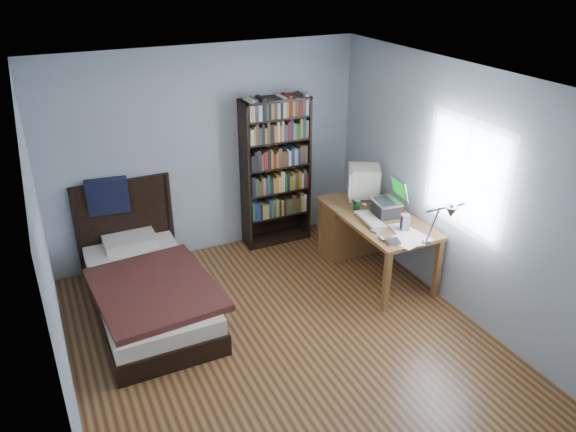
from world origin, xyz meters
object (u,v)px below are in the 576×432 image
Objects in this scene: desk_lamp at (447,215)px; keyboard at (370,220)px; soda_can at (356,205)px; laptop at (387,205)px; bed at (146,286)px; bookshelf at (276,172)px; speaker at (405,222)px; crt_monitor at (363,181)px; desk at (356,226)px.

desk_lamp is 1.18m from keyboard.
keyboard is 0.30m from soda_can.
soda_can is (0.00, 0.30, 0.05)m from keyboard.
keyboard is (-0.25, -0.06, -0.10)m from laptop.
laptop is 2.75m from bed.
bookshelf reaches higher than bed.
bed is (-2.62, 0.83, -0.56)m from speaker.
bed is (-2.40, 0.20, -0.54)m from soda_can.
keyboard is 0.25× the size of bookshelf.
crt_monitor is 0.48m from laptop.
crt_monitor is 3.03× the size of speaker.
soda_can is at bearing 128.97° from speaker.
crt_monitor is at bearing 110.31° from speaker.
desk_lamp is (-0.05, -1.57, 0.83)m from desk.
desk is 0.62m from keyboard.
laptop is 2.47× the size of speaker.
speaker is 1.30× the size of soda_can.
soda_can is (-0.21, -0.22, -0.18)m from crt_monitor.
crt_monitor is at bearing 73.10° from keyboard.
desk_lamp is 3.12m from bed.
bed reaches higher than desk.
desk is 1.78m from desk_lamp.
soda_can is (-0.15, -0.21, 0.38)m from desk.
crt_monitor is at bearing 86.04° from desk_lamp.
bookshelf is (-0.55, 1.01, 0.14)m from soda_can.
bookshelf is (-0.69, 0.81, 0.52)m from desk.
laptop is (0.04, -0.46, -0.13)m from crt_monitor.
bookshelf is (-0.77, 1.63, 0.12)m from speaker.
desk_lamp is (-0.11, -1.59, 0.27)m from crt_monitor.
desk_lamp reaches higher than desk.
bed is (-2.65, 0.44, -0.59)m from laptop.
keyboard is (-0.10, 1.07, -0.50)m from desk_lamp.
bed is at bearing 173.39° from keyboard.
desk_lamp reaches higher than soda_can.
speaker is (0.07, -0.83, 0.40)m from desk.
speaker is (0.01, -0.84, -0.16)m from crt_monitor.
crt_monitor is 0.35m from soda_can.
bookshelf is at bearing 105.20° from desk_lamp.
desk is 0.56m from crt_monitor.
keyboard is at bearing 95.43° from desk_lamp.
bed is at bearing -156.45° from bookshelf.
crt_monitor is 1.61m from desk_lamp.
soda_can is at bearing 135.91° from laptop.
laptop is 0.20× the size of bed.
bookshelf reaches higher than soda_can.
bookshelf is at bearing 133.65° from crt_monitor.
desk is 8.94× the size of speaker.
desk_lamp is 3.76× the size of speaker.
laptop is 0.92× the size of keyboard.
crt_monitor is 0.81× the size of desk_lamp.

